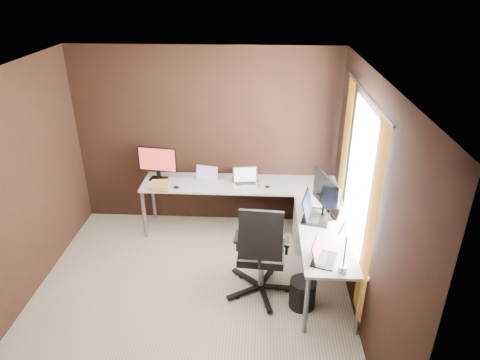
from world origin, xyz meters
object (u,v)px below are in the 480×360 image
(monitor_left, at_px, (158,161))
(desk_lamp, at_px, (339,233))
(laptop_white, at_px, (206,179))
(office_chair, at_px, (261,267))
(laptop_silver, at_px, (245,181))
(book_stack, at_px, (161,185))
(monitor_right, at_px, (326,194))
(drawer_pedestal, at_px, (310,226))
(laptop_black_small, at_px, (321,256))
(laptop_black_big, at_px, (313,212))
(wastebasket, at_px, (302,293))

(monitor_left, height_order, desk_lamp, desk_lamp)
(laptop_white, height_order, office_chair, office_chair)
(laptop_silver, height_order, book_stack, laptop_silver)
(laptop_white, height_order, book_stack, laptop_white)
(monitor_right, bearing_deg, office_chair, 107.36)
(drawer_pedestal, relative_size, monitor_right, 0.96)
(laptop_black_small, xyz_separation_m, desk_lamp, (0.12, -0.12, 0.35))
(laptop_black_big, bearing_deg, laptop_silver, 59.58)
(laptop_silver, xyz_separation_m, desk_lamp, (0.94, -1.75, 0.35))
(office_chair, bearing_deg, desk_lamp, -29.00)
(monitor_right, distance_m, laptop_silver, 1.26)
(monitor_right, xyz_separation_m, laptop_black_small, (-0.13, -0.85, -0.25))
(monitor_left, relative_size, wastebasket, 1.62)
(laptop_black_small, relative_size, desk_lamp, 0.58)
(book_stack, xyz_separation_m, desk_lamp, (2.06, -1.59, 0.35))
(monitor_right, relative_size, office_chair, 0.53)
(office_chair, bearing_deg, laptop_black_small, -26.22)
(monitor_right, xyz_separation_m, office_chair, (-0.73, -0.50, -0.68))
(laptop_silver, distance_m, laptop_black_big, 1.15)
(monitor_right, height_order, laptop_black_big, monitor_right)
(monitor_left, bearing_deg, laptop_silver, 2.63)
(laptop_white, distance_m, wastebasket, 2.07)
(drawer_pedestal, xyz_separation_m, laptop_white, (-1.42, 0.37, 0.48))
(laptop_black_small, height_order, wastebasket, laptop_black_small)
(office_chair, bearing_deg, laptop_black_big, 43.25)
(monitor_right, xyz_separation_m, book_stack, (-2.08, 0.62, -0.26))
(book_stack, height_order, wastebasket, book_stack)
(laptop_silver, relative_size, desk_lamp, 0.59)
(laptop_black_big, bearing_deg, laptop_black_small, -166.04)
(monitor_left, distance_m, wastebasket, 2.61)
(monitor_left, xyz_separation_m, office_chair, (1.44, -1.40, -0.65))
(drawer_pedestal, xyz_separation_m, desk_lamp, (0.07, -1.44, 0.83))
(drawer_pedestal, relative_size, book_stack, 2.05)
(monitor_left, height_order, book_stack, monitor_left)
(book_stack, relative_size, office_chair, 0.25)
(laptop_white, xyz_separation_m, laptop_black_small, (1.37, -1.69, 0.00))
(laptop_silver, height_order, office_chair, office_chair)
(laptop_black_small, bearing_deg, monitor_right, 8.37)
(monitor_right, relative_size, laptop_silver, 1.68)
(monitor_left, xyz_separation_m, monitor_right, (2.16, -0.90, 0.04))
(monitor_left, xyz_separation_m, laptop_white, (0.66, -0.06, -0.22))
(drawer_pedestal, distance_m, wastebasket, 1.20)
(drawer_pedestal, relative_size, desk_lamp, 0.95)
(laptop_white, height_order, laptop_black_small, laptop_black_small)
(laptop_black_big, distance_m, desk_lamp, 1.01)
(monitor_left, distance_m, monitor_right, 2.34)
(drawer_pedestal, bearing_deg, laptop_black_big, -95.92)
(laptop_silver, xyz_separation_m, book_stack, (-1.12, -0.17, -0.01))
(monitor_left, bearing_deg, book_stack, -64.90)
(monitor_left, bearing_deg, wastebasket, -32.44)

